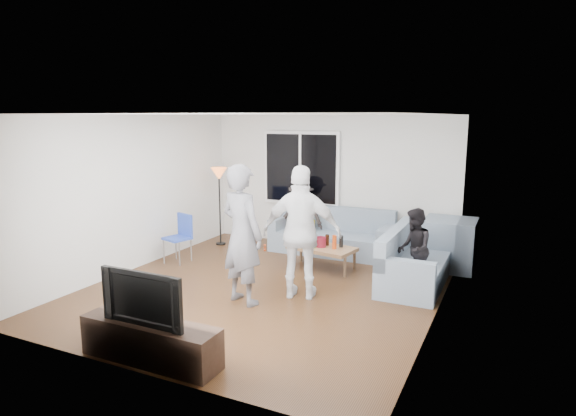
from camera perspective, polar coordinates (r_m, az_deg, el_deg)
The scene contains 32 objects.
floor at distance 7.55m, azimuth -2.67°, elevation -9.47°, with size 5.00×5.50×0.04m, color #56351C.
ceiling at distance 7.09m, azimuth -2.86°, elevation 11.00°, with size 5.00×5.50×0.04m, color white.
wall_back at distance 9.71m, azimuth 4.96°, elevation 3.05°, with size 5.00×0.04×2.60m, color silver.
wall_front at distance 4.99m, azimuth -17.94°, elevation -4.66°, with size 5.00×0.04×2.60m, color silver.
wall_left at distance 8.67m, azimuth -17.63°, elevation 1.68°, with size 0.04×5.50×2.60m, color silver.
wall_right at distance 6.43m, azimuth 17.46°, elevation -1.28°, with size 0.04×5.50×2.60m, color silver.
window_frame at distance 9.83m, azimuth 1.53°, elevation 4.65°, with size 1.62×0.06×1.47m, color white.
window_glass at distance 9.79m, azimuth 1.44°, elevation 4.63°, with size 1.50×0.02×1.35m, color black.
window_mullion at distance 9.78m, azimuth 1.41°, elevation 4.62°, with size 0.05×0.03×1.35m, color white.
radiator at distance 10.00m, azimuth 1.41°, elevation -2.46°, with size 1.30×0.12×0.62m, color silver.
potted_plant at distance 9.78m, azimuth 2.63°, elevation 0.09°, with size 0.18×0.15×0.33m, color #2B6D2B.
vase at distance 9.96m, azimuth 0.42°, elevation -0.14°, with size 0.18×0.18×0.19m, color silver.
sofa_back_section at distance 9.33m, azimuth 5.06°, elevation -2.73°, with size 2.30×0.85×0.85m, color gray, non-canonical shape.
sofa_right_section at distance 7.90m, azimuth 14.78°, elevation -5.52°, with size 0.85×2.00×0.85m, color gray, non-canonical shape.
sofa_corner at distance 8.84m, azimuth 18.25°, elevation -3.98°, with size 0.85×0.85×0.85m, color gray.
cushion_yellow at distance 9.50m, azimuth 1.84°, elevation -1.93°, with size 0.38×0.32×0.14m, color yellow.
cushion_red at distance 9.60m, azimuth 1.55°, elevation -1.78°, with size 0.36×0.30×0.13m, color maroon.
coffee_table at distance 8.40m, azimuth 3.96°, elevation -5.81°, with size 1.10×0.60×0.40m, color #A67950.
pitcher at distance 8.30m, azimuth 3.87°, elevation -3.97°, with size 0.17×0.17×0.17m, color maroon.
side_chair at distance 8.93m, azimuth -12.78°, elevation -3.53°, with size 0.40×0.40×0.86m, color #2845B1, non-canonical shape.
floor_lamp at distance 9.96m, azimuth -7.95°, elevation 0.15°, with size 0.32×0.32×1.56m, color orange, non-canonical shape.
player_left at distance 6.76m, azimuth -5.37°, elevation -3.10°, with size 0.71×0.47×1.95m, color #535258.
player_right at distance 6.92m, azimuth 1.61°, elevation -2.89°, with size 1.12×0.47×1.91m, color silver.
spectator_right at distance 7.58m, azimuth 14.45°, elevation -4.67°, with size 0.60×0.47×1.23m, color black.
spectator_back at distance 9.54m, azimuth 1.51°, elevation -0.81°, with size 0.88×0.51×1.37m, color black.
tv_console at distance 5.58m, azimuth -15.70°, elevation -14.73°, with size 1.60×0.40×0.44m, color #302018.
television at distance 5.38m, azimuth -15.97°, elevation -9.79°, with size 1.01×0.13×0.58m, color black.
bottle_d at distance 8.19m, azimuth 5.43°, elevation -3.97°, with size 0.07×0.07×0.23m, color #F85116.
bottle_a at distance 8.53m, azimuth 2.19°, elevation -3.32°, with size 0.07×0.07×0.24m, color orange.
bottle_b at distance 8.25m, azimuth 3.01°, elevation -3.69°, with size 0.08×0.08×0.27m, color #227C16.
bottle_c at distance 8.40m, azimuth 4.59°, elevation -3.74°, with size 0.07×0.07×0.19m, color black.
bottle_e at distance 8.31m, azimuth 6.21°, elevation -3.88°, with size 0.07×0.07×0.20m, color black.
Camera 1 is at (3.35, -6.25, 2.57)m, focal length 30.54 mm.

